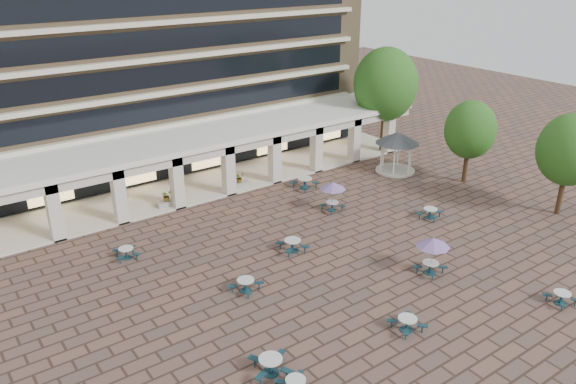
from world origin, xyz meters
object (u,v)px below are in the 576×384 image
gazebo (397,142)px  planter_right (239,182)px  planter_left (167,200)px  picnic_table_1 (296,384)px  picnic_table_2 (407,323)px

gazebo → planter_right: size_ratio=2.44×
planter_right → planter_left: bearing=180.0°
picnic_table_1 → gazebo: 27.41m
picnic_table_1 → planter_left: 20.71m
planter_left → planter_right: size_ratio=1.00×
picnic_table_1 → picnic_table_2: bearing=9.2°
picnic_table_2 → planter_left: (-3.46, 20.21, 0.13)m
picnic_table_2 → planter_right: bearing=88.2°
picnic_table_2 → planter_left: planter_left is taller
planter_left → picnic_table_1: bearing=-99.6°
picnic_table_2 → planter_right: planter_right is taller
picnic_table_1 → planter_right: planter_right is taller
picnic_table_1 → gazebo: bearing=43.1°
gazebo → planter_left: (-18.73, 4.46, -2.02)m
picnic_table_2 → planter_left: 20.50m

